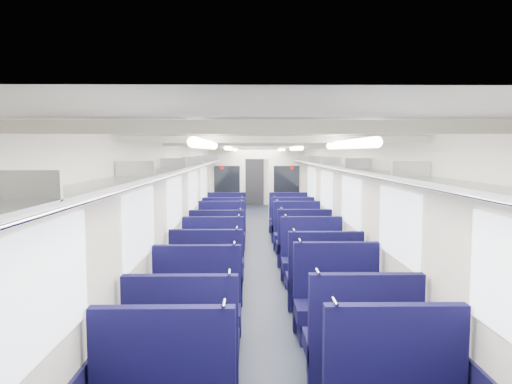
# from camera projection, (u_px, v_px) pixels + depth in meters

# --- Properties ---
(floor) EXTENTS (2.80, 18.00, 0.01)m
(floor) POSITION_uv_depth(u_px,v_px,m) (259.00, 251.00, 10.19)
(floor) COLOR black
(floor) RESTS_ON ground
(ceiling) EXTENTS (2.80, 18.00, 0.01)m
(ceiling) POSITION_uv_depth(u_px,v_px,m) (259.00, 145.00, 9.99)
(ceiling) COLOR silver
(ceiling) RESTS_ON wall_left
(wall_left) EXTENTS (0.02, 18.00, 2.35)m
(wall_left) POSITION_uv_depth(u_px,v_px,m) (196.00, 199.00, 10.07)
(wall_left) COLOR beige
(wall_left) RESTS_ON floor
(dado_left) EXTENTS (0.03, 17.90, 0.70)m
(dado_left) POSITION_uv_depth(u_px,v_px,m) (197.00, 236.00, 10.14)
(dado_left) COLOR black
(dado_left) RESTS_ON floor
(wall_right) EXTENTS (0.02, 18.00, 2.35)m
(wall_right) POSITION_uv_depth(u_px,v_px,m) (322.00, 199.00, 10.11)
(wall_right) COLOR beige
(wall_right) RESTS_ON floor
(dado_right) EXTENTS (0.03, 17.90, 0.70)m
(dado_right) POSITION_uv_depth(u_px,v_px,m) (321.00, 235.00, 10.18)
(dado_right) COLOR black
(dado_right) RESTS_ON floor
(wall_far) EXTENTS (2.80, 0.02, 2.35)m
(wall_far) POSITION_uv_depth(u_px,v_px,m) (255.00, 177.00, 19.06)
(wall_far) COLOR beige
(wall_far) RESTS_ON floor
(luggage_rack_left) EXTENTS (0.36, 17.40, 0.18)m
(luggage_rack_left) POSITION_uv_depth(u_px,v_px,m) (204.00, 162.00, 10.01)
(luggage_rack_left) COLOR #B2B5BA
(luggage_rack_left) RESTS_ON wall_left
(luggage_rack_right) EXTENTS (0.36, 17.40, 0.18)m
(luggage_rack_right) POSITION_uv_depth(u_px,v_px,m) (314.00, 162.00, 10.04)
(luggage_rack_right) COLOR #B2B5BA
(luggage_rack_right) RESTS_ON wall_right
(windows) EXTENTS (2.78, 15.60, 0.75)m
(windows) POSITION_uv_depth(u_px,v_px,m) (260.00, 189.00, 9.62)
(windows) COLOR white
(windows) RESTS_ON wall_left
(ceiling_fittings) EXTENTS (2.70, 16.06, 0.11)m
(ceiling_fittings) POSITION_uv_depth(u_px,v_px,m) (259.00, 148.00, 9.73)
(ceiling_fittings) COLOR beige
(ceiling_fittings) RESTS_ON ceiling
(end_door) EXTENTS (0.75, 0.06, 2.00)m
(end_door) POSITION_uv_depth(u_px,v_px,m) (255.00, 181.00, 19.01)
(end_door) COLOR black
(end_door) RESTS_ON floor
(bulkhead) EXTENTS (2.80, 0.10, 2.35)m
(bulkhead) POSITION_uv_depth(u_px,v_px,m) (257.00, 185.00, 13.46)
(bulkhead) COLOR beige
(bulkhead) RESTS_ON floor
(seat_4) EXTENTS (1.03, 0.57, 1.15)m
(seat_4) POSITION_uv_depth(u_px,v_px,m) (183.00, 352.00, 4.24)
(seat_4) COLOR #0D0B38
(seat_4) RESTS_ON floor
(seat_5) EXTENTS (1.03, 0.57, 1.15)m
(seat_5) POSITION_uv_depth(u_px,v_px,m) (361.00, 350.00, 4.29)
(seat_5) COLOR #0D0B38
(seat_5) RESTS_ON floor
(seat_6) EXTENTS (1.03, 0.57, 1.15)m
(seat_6) POSITION_uv_depth(u_px,v_px,m) (196.00, 313.00, 5.25)
(seat_6) COLOR #0D0B38
(seat_6) RESTS_ON floor
(seat_7) EXTENTS (1.03, 0.57, 1.15)m
(seat_7) POSITION_uv_depth(u_px,v_px,m) (338.00, 308.00, 5.42)
(seat_7) COLOR #0D0B38
(seat_7) RESTS_ON floor
(seat_8) EXTENTS (1.03, 0.57, 1.15)m
(seat_8) POSITION_uv_depth(u_px,v_px,m) (207.00, 280.00, 6.61)
(seat_8) COLOR #0D0B38
(seat_8) RESTS_ON floor
(seat_9) EXTENTS (1.03, 0.57, 1.15)m
(seat_9) POSITION_uv_depth(u_px,v_px,m) (324.00, 283.00, 6.44)
(seat_9) COLOR #0D0B38
(seat_9) RESTS_ON floor
(seat_10) EXTENTS (1.03, 0.57, 1.15)m
(seat_10) POSITION_uv_depth(u_px,v_px,m) (213.00, 264.00, 7.59)
(seat_10) COLOR #0D0B38
(seat_10) RESTS_ON floor
(seat_11) EXTENTS (1.03, 0.57, 1.15)m
(seat_11) POSITION_uv_depth(u_px,v_px,m) (312.00, 263.00, 7.61)
(seat_11) COLOR #0D0B38
(seat_11) RESTS_ON floor
(seat_12) EXTENTS (1.03, 0.57, 1.15)m
(seat_12) POSITION_uv_depth(u_px,v_px,m) (217.00, 249.00, 8.75)
(seat_12) COLOR #0D0B38
(seat_12) RESTS_ON floor
(seat_13) EXTENTS (1.03, 0.57, 1.15)m
(seat_13) POSITION_uv_depth(u_px,v_px,m) (303.00, 247.00, 8.87)
(seat_13) COLOR #0D0B38
(seat_13) RESTS_ON floor
(seat_14) EXTENTS (1.03, 0.57, 1.15)m
(seat_14) POSITION_uv_depth(u_px,v_px,m) (222.00, 236.00, 10.03)
(seat_14) COLOR #0D0B38
(seat_14) RESTS_ON floor
(seat_15) EXTENTS (1.03, 0.57, 1.15)m
(seat_15) POSITION_uv_depth(u_px,v_px,m) (297.00, 237.00, 10.01)
(seat_15) COLOR #0D0B38
(seat_15) RESTS_ON floor
(seat_16) EXTENTS (1.03, 0.57, 1.15)m
(seat_16) POSITION_uv_depth(u_px,v_px,m) (224.00, 228.00, 11.08)
(seat_16) COLOR #0D0B38
(seat_16) RESTS_ON floor
(seat_17) EXTENTS (1.03, 0.57, 1.15)m
(seat_17) POSITION_uv_depth(u_px,v_px,m) (292.00, 228.00, 11.19)
(seat_17) COLOR #0D0B38
(seat_17) RESTS_ON floor
(seat_18) EXTENTS (1.03, 0.57, 1.15)m
(seat_18) POSITION_uv_depth(u_px,v_px,m) (227.00, 221.00, 12.22)
(seat_18) COLOR #0D0B38
(seat_18) RESTS_ON floor
(seat_19) EXTENTS (1.03, 0.57, 1.15)m
(seat_19) POSITION_uv_depth(u_px,v_px,m) (289.00, 221.00, 12.22)
(seat_19) COLOR #0D0B38
(seat_19) RESTS_ON floor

